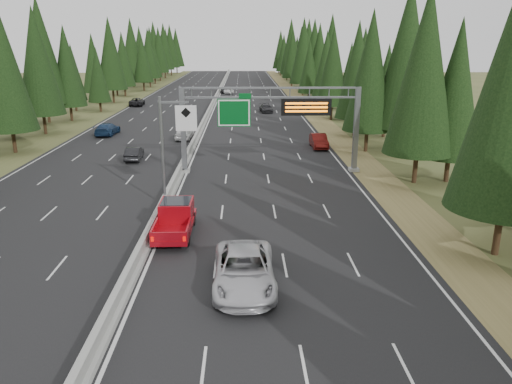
% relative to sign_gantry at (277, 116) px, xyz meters
% --- Properties ---
extents(road, '(32.00, 260.00, 0.08)m').
position_rel_sign_gantry_xyz_m(road, '(-8.92, 45.12, -5.23)').
color(road, black).
rests_on(road, ground).
extents(shoulder_right, '(3.60, 260.00, 0.06)m').
position_rel_sign_gantry_xyz_m(shoulder_right, '(8.88, 45.12, -5.24)').
color(shoulder_right, olive).
rests_on(shoulder_right, ground).
extents(shoulder_left, '(3.60, 260.00, 0.06)m').
position_rel_sign_gantry_xyz_m(shoulder_left, '(-26.72, 45.12, -5.24)').
color(shoulder_left, '#455126').
rests_on(shoulder_left, ground).
extents(median_barrier, '(0.70, 260.00, 0.85)m').
position_rel_sign_gantry_xyz_m(median_barrier, '(-8.92, 45.12, -4.85)').
color(median_barrier, gray).
rests_on(median_barrier, road).
extents(sign_gantry, '(16.75, 0.98, 7.80)m').
position_rel_sign_gantry_xyz_m(sign_gantry, '(0.00, 0.00, 0.00)').
color(sign_gantry, slate).
rests_on(sign_gantry, road).
extents(hov_sign_pole, '(2.80, 0.50, 8.00)m').
position_rel_sign_gantry_xyz_m(hov_sign_pole, '(-8.33, -9.92, -0.54)').
color(hov_sign_pole, slate).
rests_on(hov_sign_pole, road).
extents(tree_row_right, '(10.98, 244.56, 18.85)m').
position_rel_sign_gantry_xyz_m(tree_row_right, '(12.97, 33.26, 3.92)').
color(tree_row_right, black).
rests_on(tree_row_right, ground).
extents(tree_row_left, '(11.36, 244.32, 18.82)m').
position_rel_sign_gantry_xyz_m(tree_row_left, '(-30.84, 46.01, 4.13)').
color(tree_row_left, black).
rests_on(tree_row_left, ground).
extents(silver_minivan, '(3.07, 6.50, 1.80)m').
position_rel_sign_gantry_xyz_m(silver_minivan, '(-3.12, -22.82, -4.29)').
color(silver_minivan, silver).
rests_on(silver_minivan, road).
extents(red_pickup, '(2.13, 5.98, 1.95)m').
position_rel_sign_gantry_xyz_m(red_pickup, '(-7.42, -15.25, -4.11)').
color(red_pickup, black).
rests_on(red_pickup, road).
extents(car_ahead_green, '(1.91, 3.97, 1.31)m').
position_rel_sign_gantry_xyz_m(car_ahead_green, '(-4.84, 37.18, -4.53)').
color(car_ahead_green, '#135522').
rests_on(car_ahead_green, road).
extents(car_ahead_dkred, '(1.69, 4.82, 1.59)m').
position_rel_sign_gantry_xyz_m(car_ahead_dkred, '(5.58, 11.08, -4.40)').
color(car_ahead_dkred, '#5D100D').
rests_on(car_ahead_dkred, road).
extents(car_ahead_dkgrey, '(2.39, 4.94, 1.39)m').
position_rel_sign_gantry_xyz_m(car_ahead_dkgrey, '(0.94, 41.80, -4.50)').
color(car_ahead_dkgrey, black).
rests_on(car_ahead_dkgrey, road).
extents(car_ahead_white, '(2.84, 5.28, 1.41)m').
position_rel_sign_gantry_xyz_m(car_ahead_white, '(-6.51, 75.45, -4.48)').
color(car_ahead_white, silver).
rests_on(car_ahead_white, road).
extents(car_ahead_far, '(2.22, 4.72, 1.56)m').
position_rel_sign_gantry_xyz_m(car_ahead_far, '(-7.42, 76.81, -4.41)').
color(car_ahead_far, black).
rests_on(car_ahead_far, road).
extents(car_onc_near, '(1.59, 4.16, 1.35)m').
position_rel_sign_gantry_xyz_m(car_onc_near, '(-14.33, 5.36, -4.51)').
color(car_onc_near, black).
rests_on(car_onc_near, road).
extents(car_onc_blue, '(2.48, 5.54, 1.58)m').
position_rel_sign_gantry_xyz_m(car_onc_blue, '(-20.85, 20.09, -4.40)').
color(car_onc_blue, navy).
rests_on(car_onc_blue, road).
extents(car_onc_white, '(2.30, 4.72, 1.55)m').
position_rel_sign_gantry_xyz_m(car_onc_white, '(-10.42, 16.74, -4.41)').
color(car_onc_white, silver).
rests_on(car_onc_white, road).
extents(car_onc_far, '(2.79, 5.55, 1.51)m').
position_rel_sign_gantry_xyz_m(car_onc_far, '(-23.42, 51.98, -4.44)').
color(car_onc_far, black).
rests_on(car_onc_far, road).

